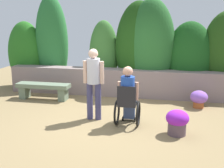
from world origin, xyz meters
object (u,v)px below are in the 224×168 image
(person_in_wheelchair, at_px, (128,98))
(person_standing_companion, at_px, (94,79))
(flower_pot_purple_near, at_px, (177,121))
(flower_pot_terracotta_by_wall, at_px, (199,98))
(stone_bench, at_px, (43,89))

(person_in_wheelchair, bearing_deg, person_standing_companion, 160.67)
(flower_pot_purple_near, xyz_separation_m, flower_pot_terracotta_by_wall, (0.60, 1.93, -0.03))
(person_in_wheelchair, bearing_deg, stone_bench, 144.54)
(flower_pot_purple_near, distance_m, flower_pot_terracotta_by_wall, 2.02)
(person_in_wheelchair, height_order, flower_pot_terracotta_by_wall, person_in_wheelchair)
(person_in_wheelchair, distance_m, person_standing_companion, 0.91)
(flower_pot_purple_near, height_order, flower_pot_terracotta_by_wall, flower_pot_purple_near)
(stone_bench, relative_size, person_standing_companion, 0.95)
(stone_bench, distance_m, flower_pot_purple_near, 4.21)
(stone_bench, xyz_separation_m, flower_pot_terracotta_by_wall, (4.39, 0.08, -0.06))
(person_in_wheelchair, distance_m, flower_pot_terracotta_by_wall, 2.33)
(flower_pot_purple_near, bearing_deg, stone_bench, 154.02)
(person_in_wheelchair, relative_size, person_standing_companion, 0.80)
(stone_bench, height_order, flower_pot_terracotta_by_wall, stone_bench)
(stone_bench, xyz_separation_m, person_in_wheelchair, (2.71, -1.50, 0.30))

